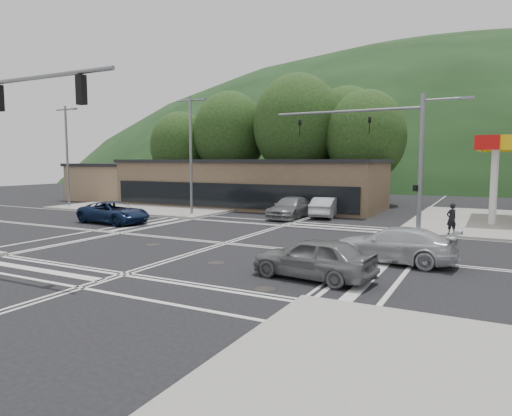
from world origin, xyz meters
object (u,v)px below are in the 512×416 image
at_px(car_queue_a, 326,207).
at_px(car_northbound, 291,208).
at_px(car_queue_b, 346,202).
at_px(car_grey_center, 314,258).
at_px(pedestrian, 451,219).
at_px(car_blue_west, 114,212).
at_px(car_silver_east, 393,245).

bearing_deg(car_queue_a, car_northbound, 33.99).
bearing_deg(car_northbound, car_queue_a, 40.24).
relative_size(car_queue_b, car_northbound, 0.85).
xyz_separation_m(car_grey_center, car_northbound, (-7.55, 15.52, 0.00)).
bearing_deg(car_grey_center, car_queue_a, -156.06).
bearing_deg(car_queue_b, pedestrian, 121.28).
relative_size(car_blue_west, car_grey_center, 1.18).
height_order(car_blue_west, car_northbound, car_northbound).
bearing_deg(car_silver_east, car_queue_b, -153.83).
distance_m(car_queue_a, car_queue_b, 5.10).
xyz_separation_m(car_blue_west, car_queue_a, (11.56, 9.83, 0.02)).
height_order(car_grey_center, car_queue_b, car_queue_b).
height_order(car_blue_west, car_silver_east, car_silver_east).
xyz_separation_m(car_grey_center, pedestrian, (3.58, 12.00, 0.26)).
xyz_separation_m(car_blue_west, car_grey_center, (16.98, -7.47, 0.03)).
xyz_separation_m(car_silver_east, car_queue_a, (-7.42, 13.25, 0.02)).
distance_m(car_blue_west, pedestrian, 21.06).
relative_size(car_grey_center, pedestrian, 2.58).
height_order(car_grey_center, car_silver_east, car_grey_center).
xyz_separation_m(car_grey_center, car_silver_east, (2.00, 4.05, -0.02)).
height_order(car_blue_west, car_queue_b, car_queue_b).
xyz_separation_m(car_northbound, pedestrian, (11.13, -3.52, 0.25)).
distance_m(car_blue_west, car_northbound, 12.40).
xyz_separation_m(car_queue_a, pedestrian, (9.01, -5.30, 0.26)).
height_order(car_grey_center, car_queue_a, car_grey_center).
relative_size(car_northbound, pedestrian, 3.04).
distance_m(car_grey_center, car_queue_b, 23.05).
bearing_deg(car_queue_b, car_northbound, 63.22).
relative_size(car_grey_center, car_queue_b, 1.00).
bearing_deg(car_queue_b, car_grey_center, 93.99).
bearing_deg(car_silver_east, car_queue_a, -146.60).
distance_m(car_blue_west, car_queue_b, 18.88).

